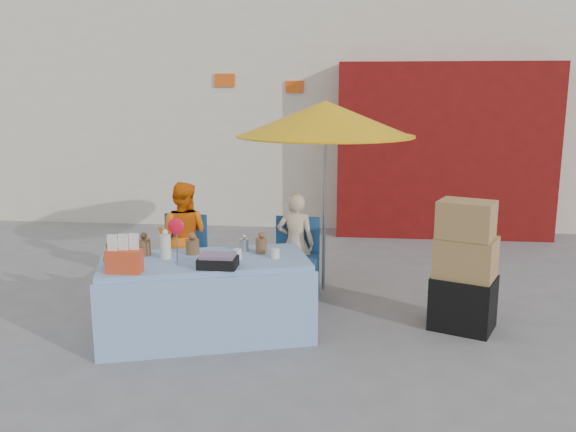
# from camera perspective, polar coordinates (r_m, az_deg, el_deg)

# --- Properties ---
(ground) EXTENTS (80.00, 80.00, 0.00)m
(ground) POSITION_cam_1_polar(r_m,az_deg,el_deg) (5.66, -2.82, -11.17)
(ground) COLOR slate
(ground) RESTS_ON ground
(backdrop) EXTENTS (14.00, 8.00, 7.80)m
(backdrop) POSITION_cam_1_polar(r_m,az_deg,el_deg) (12.70, 4.85, 15.74)
(backdrop) COLOR silver
(backdrop) RESTS_ON ground
(market_table) EXTENTS (2.05, 1.39, 1.13)m
(market_table) POSITION_cam_1_polar(r_m,az_deg,el_deg) (5.59, -7.79, -7.47)
(market_table) COLOR #89A9DB
(market_table) RESTS_ON ground
(chair_left) EXTENTS (0.51, 0.51, 0.85)m
(chair_left) POSITION_cam_1_polar(r_m,az_deg,el_deg) (6.79, -9.98, -5.08)
(chair_left) COLOR navy
(chair_left) RESTS_ON ground
(chair_right) EXTENTS (0.51, 0.51, 0.85)m
(chair_right) POSITION_cam_1_polar(r_m,az_deg,el_deg) (6.57, 0.61, -5.50)
(chair_right) COLOR navy
(chair_right) RESTS_ON ground
(vendor_orange) EXTENTS (0.63, 0.51, 1.22)m
(vendor_orange) POSITION_cam_1_polar(r_m,az_deg,el_deg) (6.83, -9.79, -1.91)
(vendor_orange) COLOR orange
(vendor_orange) RESTS_ON ground
(vendor_beige) EXTENTS (0.43, 0.30, 1.12)m
(vendor_beige) POSITION_cam_1_polar(r_m,az_deg,el_deg) (6.61, 0.72, -2.62)
(vendor_beige) COLOR beige
(vendor_beige) RESTS_ON ground
(umbrella) EXTENTS (1.90, 1.90, 2.09)m
(umbrella) POSITION_cam_1_polar(r_m,az_deg,el_deg) (6.54, 3.52, 9.00)
(umbrella) COLOR gray
(umbrella) RESTS_ON ground
(box_stack) EXTENTS (0.68, 0.63, 1.22)m
(box_stack) POSITION_cam_1_polar(r_m,az_deg,el_deg) (5.87, 16.19, -4.93)
(box_stack) COLOR black
(box_stack) RESTS_ON ground
(tarp_bundle) EXTENTS (0.73, 0.66, 0.27)m
(tarp_bundle) POSITION_cam_1_polar(r_m,az_deg,el_deg) (5.72, -14.27, -9.81)
(tarp_bundle) COLOR yellow
(tarp_bundle) RESTS_ON ground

